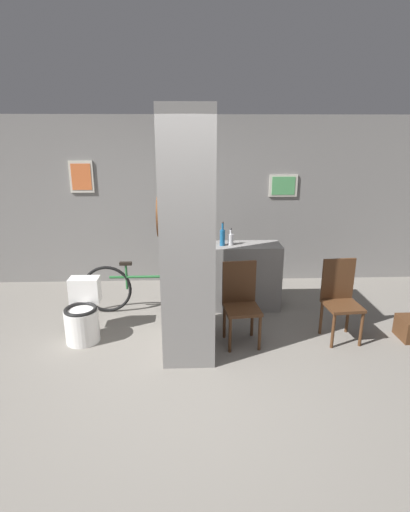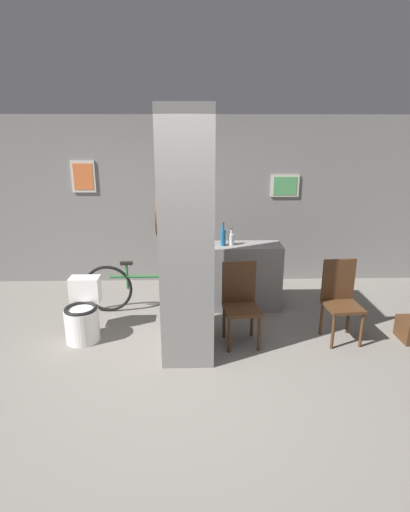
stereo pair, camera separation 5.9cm
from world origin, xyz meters
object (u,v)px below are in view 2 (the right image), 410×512
Objects in this scene: toilet at (83,315)px; bottle_tall at (223,237)px; bicycle at (148,287)px; chair_near_pillar at (240,300)px; chair_by_doorway at (341,298)px.

toilet is 2.01m from bottle_tall.
toilet is at bearing -154.83° from bottle_tall.
bicycle is (0.68, 0.73, 0.05)m from toilet.
bottle_tall is at bearing 93.06° from chair_near_pillar.
bicycle reaches higher than toilet.
chair_near_pillar is at bearing 177.53° from chair_by_doorway.
chair_by_doorway reaches higher than bicycle.
chair_by_doorway is 1.66m from bottle_tall.
toilet is 2.14× the size of bottle_tall.
toilet is 1.00m from bicycle.
toilet is at bearing -133.11° from bicycle.
chair_by_doorway is at bearing -3.41° from chair_near_pillar.
chair_near_pillar is 1.00× the size of chair_by_doorway.
chair_by_doorway is 2.91× the size of bottle_tall.
bottle_tall is at bearing 3.76° from bicycle.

